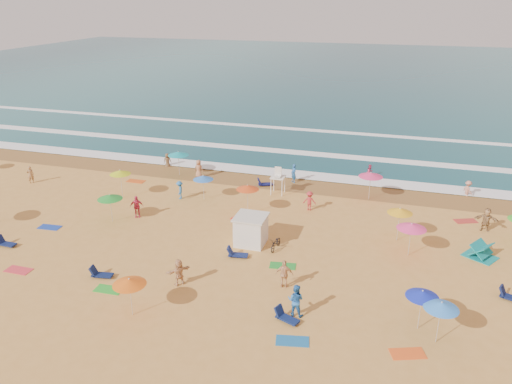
# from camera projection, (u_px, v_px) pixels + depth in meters

# --- Properties ---
(ground) EXTENTS (220.00, 220.00, 0.00)m
(ground) POSITION_uv_depth(u_px,v_px,m) (224.00, 240.00, 35.95)
(ground) COLOR gold
(ground) RESTS_ON ground
(ocean) EXTENTS (220.00, 140.00, 0.18)m
(ocean) POSITION_uv_depth(u_px,v_px,m) (354.00, 73.00, 110.64)
(ocean) COLOR #0C4756
(ocean) RESTS_ON ground
(wet_sand) EXTENTS (220.00, 220.00, 0.00)m
(wet_sand) POSITION_uv_depth(u_px,v_px,m) (269.00, 182.00, 47.06)
(wet_sand) COLOR olive
(wet_sand) RESTS_ON ground
(surf_foam) EXTENTS (200.00, 18.70, 0.05)m
(surf_foam) POSITION_uv_depth(u_px,v_px,m) (290.00, 154.00, 54.87)
(surf_foam) COLOR white
(surf_foam) RESTS_ON ground
(cabana) EXTENTS (2.00, 2.00, 2.00)m
(cabana) POSITION_uv_depth(u_px,v_px,m) (251.00, 231.00, 35.09)
(cabana) COLOR silver
(cabana) RESTS_ON ground
(cabana_roof) EXTENTS (2.20, 2.20, 0.12)m
(cabana_roof) POSITION_uv_depth(u_px,v_px,m) (251.00, 217.00, 34.70)
(cabana_roof) COLOR silver
(cabana_roof) RESTS_ON cabana
(bicycle) EXTENTS (0.77, 1.75, 0.89)m
(bicycle) POSITION_uv_depth(u_px,v_px,m) (276.00, 243.00, 34.52)
(bicycle) COLOR black
(bicycle) RESTS_ON ground
(lifeguard_stand) EXTENTS (1.20, 1.20, 2.10)m
(lifeguard_stand) POSITION_uv_depth(u_px,v_px,m) (278.00, 182.00, 43.88)
(lifeguard_stand) COLOR white
(lifeguard_stand) RESTS_ON ground
(beach_umbrellas) EXTENTS (54.26, 30.26, 0.76)m
(beach_umbrellas) POSITION_uv_depth(u_px,v_px,m) (235.00, 207.00, 35.95)
(beach_umbrellas) COLOR green
(beach_umbrellas) RESTS_ON ground
(loungers) EXTENTS (41.73, 20.41, 0.34)m
(loungers) POSITION_uv_depth(u_px,v_px,m) (317.00, 262.00, 32.68)
(loungers) COLOR #101C50
(loungers) RESTS_ON ground
(towels) EXTENTS (44.09, 21.94, 0.03)m
(towels) POSITION_uv_depth(u_px,v_px,m) (176.00, 254.00, 33.96)
(towels) COLOR red
(towels) RESTS_ON ground
(beachgoers) EXTENTS (42.58, 24.64, 2.14)m
(beachgoers) POSITION_uv_depth(u_px,v_px,m) (239.00, 213.00, 38.38)
(beachgoers) COLOR tan
(beachgoers) RESTS_ON ground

